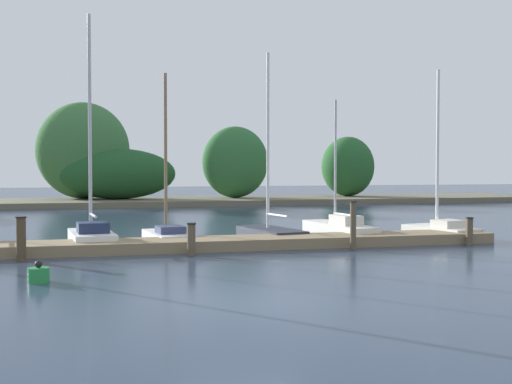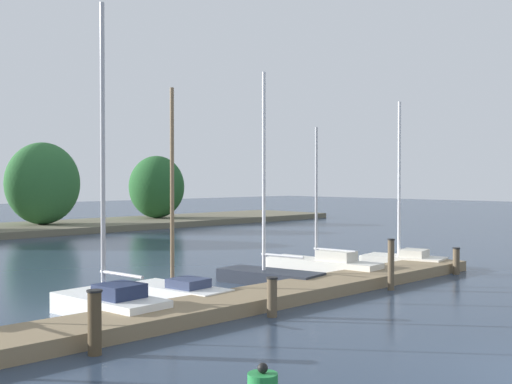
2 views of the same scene
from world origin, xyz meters
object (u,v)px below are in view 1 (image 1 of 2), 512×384
Objects in this scene: channel_buoy_1 at (39,275)px; mooring_piling_2 at (191,239)px; sailboat_2 at (91,234)px; mooring_piling_3 at (353,225)px; sailboat_4 at (269,230)px; mooring_piling_4 at (469,231)px; sailboat_3 at (167,233)px; sailboat_6 at (439,228)px; sailboat_5 at (338,228)px; mooring_piling_1 at (21,238)px.

mooring_piling_2 is at bearing 42.49° from channel_buoy_1.
sailboat_2 is 4.93× the size of mooring_piling_3.
sailboat_4 reaches higher than mooring_piling_4.
sailboat_3 is (2.57, 0.62, -0.10)m from sailboat_2.
sailboat_6 is at bearing -101.60° from sailboat_3.
channel_buoy_1 is at bearing 145.36° from sailboat_3.
sailboat_2 is at bearing 135.54° from mooring_piling_2.
sailboat_2 is 12.71m from sailboat_6.
sailboat_5 is (2.66, -0.08, 0.01)m from sailboat_4.
sailboat_6 is 6.70× the size of mooring_piling_4.
sailboat_5 is 4.14× the size of mooring_piling_1.
sailboat_2 is 4.03m from mooring_piling_2.
mooring_piling_4 is at bearing -140.10° from sailboat_5.
sailboat_2 is 12.73m from mooring_piling_4.
channel_buoy_1 is (-3.83, -7.22, -0.16)m from sailboat_3.
sailboat_5 is 3.58m from mooring_piling_3.
mooring_piling_2 is at bearing -179.36° from mooring_piling_3.
mooring_piling_3 is 4.35m from mooring_piling_4.
sailboat_4 is 6.47m from sailboat_6.
channel_buoy_1 is at bearing 101.46° from sailboat_6.
mooring_piling_2 is at bearing -0.78° from mooring_piling_1.
mooring_piling_2 is 1.92× the size of channel_buoy_1.
sailboat_2 is at bearing 96.85° from sailboat_3.
sailboat_4 is 3.99m from mooring_piling_3.
mooring_piling_2 reaches higher than mooring_piling_4.
mooring_piling_4 is (4.34, 0.16, -0.31)m from mooring_piling_3.
mooring_piling_4 is at bearing 1.32° from mooring_piling_2.
sailboat_2 is 7.87× the size of mooring_piling_2.
sailboat_6 reaches higher than mooring_piling_1.
channel_buoy_1 is at bearing -157.73° from mooring_piling_3.
sailboat_2 reaches higher than mooring_piling_3.
mooring_piling_1 is at bearing 100.30° from channel_buoy_1.
sailboat_6 is 2.37m from mooring_piling_4.
sailboat_4 is 4.37× the size of mooring_piling_3.
sailboat_2 reaches higher than sailboat_6.
mooring_piling_3 reaches higher than mooring_piling_2.
mooring_piling_2 is 5.26m from mooring_piling_3.
sailboat_2 is at bearing 75.89° from sailboat_6.
sailboat_2 is 9.01m from sailboat_5.
sailboat_4 is (6.33, 0.77, -0.10)m from sailboat_2.
sailboat_2 is 6.72m from channel_buoy_1.
sailboat_4 reaches higher than sailboat_6.
sailboat_5 reaches higher than mooring_piling_2.
sailboat_2 is 2.65m from sailboat_3.
sailboat_5 is 10.19× the size of channel_buoy_1.
sailboat_6 is (12.71, -0.24, -0.08)m from sailboat_2.
mooring_piling_4 is at bearing -114.76° from sailboat_3.
sailboat_4 is 9.00m from mooring_piling_1.
mooring_piling_4 is (12.46, -2.60, 0.04)m from sailboat_2.
mooring_piling_3 is at bearing 105.75° from sailboat_6.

